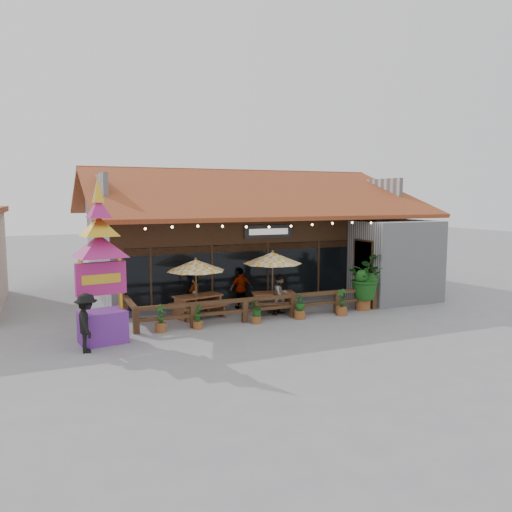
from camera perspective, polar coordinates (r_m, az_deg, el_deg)
name	(u,v)px	position (r m, az deg, el deg)	size (l,w,h in m)	color
ground	(298,313)	(20.25, 4.81, -6.55)	(100.00, 100.00, 0.00)	gray
restaurant_building	(243,245)	(25.94, -1.49, 1.32)	(15.50, 14.73, 6.09)	#B6B7BC
patio_railing	(249,304)	(18.94, -0.85, -5.54)	(10.00, 2.60, 0.92)	#4E311B
umbrella_left	(196,265)	(18.97, -6.90, -1.08)	(2.29, 2.29, 2.38)	brown
umbrella_right	(273,258)	(19.99, 1.91, -0.25)	(3.16, 3.16, 2.54)	brown
picnic_table_left	(198,302)	(19.58, -6.64, -5.27)	(2.12, 1.94, 0.87)	brown
picnic_table_right	(273,299)	(20.31, 2.00, -4.90)	(1.96, 1.78, 0.82)	brown
thai_sign_tower	(100,250)	(16.41, -17.41, 0.64)	(2.38, 2.38, 5.65)	#66278F
tropical_plant	(364,278)	(21.05, 12.19, -2.49)	(1.98, 2.10, 2.32)	brown
diner_a	(195,295)	(19.99, -7.03, -4.50)	(0.56, 0.37, 1.53)	#392112
diner_b	(281,295)	(19.90, 2.86, -4.44)	(0.77, 0.60, 1.58)	#392112
diner_c	(241,288)	(20.84, -1.74, -3.72)	(1.01, 0.42, 1.73)	#392112
pedestrian	(87,323)	(15.89, -18.80, -7.25)	(1.16, 0.67, 1.79)	black
planter_a	(161,320)	(17.67, -10.86, -7.24)	(0.40, 0.40, 0.98)	brown
planter_b	(198,318)	(17.89, -6.67, -7.07)	(0.35, 0.38, 0.85)	brown
planter_c	(256,311)	(18.51, 0.02, -6.25)	(0.67, 0.69, 0.86)	brown
planter_d	(300,306)	(19.25, 5.04, -5.73)	(0.53, 0.53, 1.03)	brown
planter_e	(342,304)	(20.07, 9.75, -5.45)	(0.43, 0.45, 1.05)	brown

